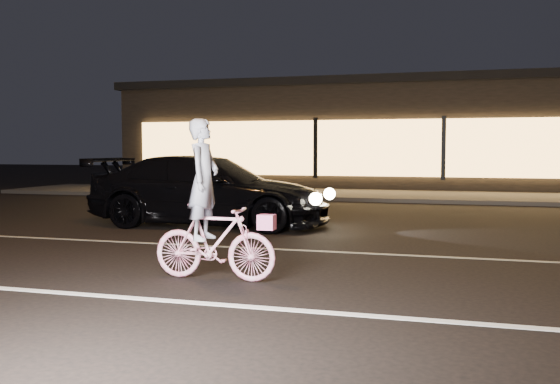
% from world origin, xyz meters
% --- Properties ---
extents(ground, '(90.00, 90.00, 0.00)m').
position_xyz_m(ground, '(0.00, 0.00, 0.00)').
color(ground, black).
rests_on(ground, ground).
extents(lane_stripe_near, '(60.00, 0.12, 0.01)m').
position_xyz_m(lane_stripe_near, '(0.00, -1.50, 0.00)').
color(lane_stripe_near, silver).
rests_on(lane_stripe_near, ground).
extents(lane_stripe_far, '(60.00, 0.10, 0.01)m').
position_xyz_m(lane_stripe_far, '(0.00, 2.00, 0.00)').
color(lane_stripe_far, gray).
rests_on(lane_stripe_far, ground).
extents(sidewalk, '(30.00, 4.00, 0.12)m').
position_xyz_m(sidewalk, '(0.00, 13.00, 0.06)').
color(sidewalk, '#383533').
rests_on(sidewalk, ground).
extents(storefront, '(25.40, 8.42, 4.20)m').
position_xyz_m(storefront, '(0.00, 18.97, 2.15)').
color(storefront, black).
rests_on(storefront, ground).
extents(cyclist, '(1.54, 0.53, 1.94)m').
position_xyz_m(cyclist, '(-2.27, -0.39, 0.69)').
color(cyclist, '#E1306D').
rests_on(cyclist, ground).
extents(sedan, '(4.98, 2.06, 1.43)m').
position_xyz_m(sedan, '(-4.33, 4.48, 0.72)').
color(sedan, black).
rests_on(sedan, ground).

